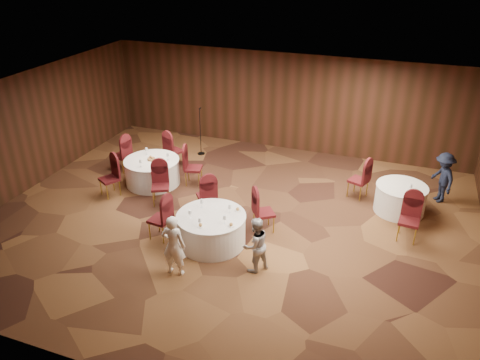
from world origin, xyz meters
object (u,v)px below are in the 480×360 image
(woman_b, at_px, (255,245))
(mic_stand, at_px, (201,141))
(table_main, at_px, (211,229))
(woman_a, at_px, (174,245))
(man_c, at_px, (443,178))
(table_right, at_px, (400,198))
(table_left, at_px, (152,171))

(woman_b, bearing_deg, mic_stand, -106.77)
(table_main, xyz_separation_m, mic_stand, (-2.35, 4.57, 0.08))
(woman_a, relative_size, man_c, 1.00)
(mic_stand, height_order, woman_b, mic_stand)
(table_main, xyz_separation_m, woman_b, (1.27, -0.60, 0.26))
(table_right, distance_m, mic_stand, 6.56)
(woman_a, bearing_deg, mic_stand, -75.19)
(table_left, distance_m, woman_a, 4.30)
(mic_stand, distance_m, woman_a, 6.23)
(table_main, relative_size, mic_stand, 1.01)
(mic_stand, height_order, man_c, mic_stand)
(woman_a, bearing_deg, table_main, -106.93)
(woman_a, distance_m, man_c, 7.44)
(table_main, relative_size, woman_b, 1.27)
(table_main, height_order, woman_b, woman_b)
(woman_b, relative_size, man_c, 0.90)
(table_main, bearing_deg, woman_a, -102.33)
(table_left, relative_size, man_c, 1.12)
(table_right, bearing_deg, man_c, 43.97)
(woman_b, bearing_deg, man_c, 178.93)
(mic_stand, distance_m, woman_b, 6.32)
(table_main, distance_m, table_left, 3.54)
(table_right, relative_size, woman_a, 0.92)
(woman_b, distance_m, man_c, 5.88)
(table_left, bearing_deg, man_c, 12.76)
(woman_b, bearing_deg, table_left, -86.14)
(table_main, distance_m, woman_b, 1.43)
(table_right, relative_size, mic_stand, 0.82)
(man_c, bearing_deg, mic_stand, -121.54)
(table_left, height_order, table_right, same)
(table_main, height_order, man_c, man_c)
(table_main, bearing_deg, man_c, 38.29)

